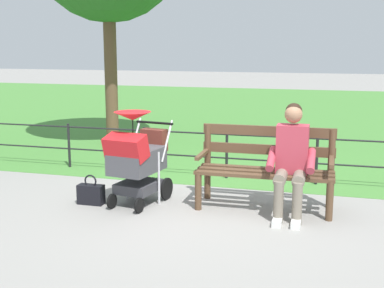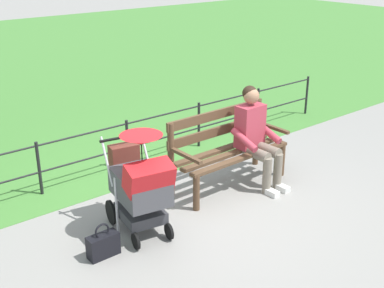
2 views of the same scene
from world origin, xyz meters
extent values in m
plane|color=gray|center=(0.00, 0.00, 0.00)|extent=(60.00, 60.00, 0.00)
cube|color=#478438|center=(0.00, -8.80, 0.00)|extent=(40.00, 16.00, 0.01)
cube|color=brown|center=(-0.72, -0.18, 0.45)|extent=(1.60, 0.12, 0.04)
cube|color=brown|center=(-0.73, 0.00, 0.45)|extent=(1.60, 0.12, 0.04)
cube|color=brown|center=(-0.73, 0.18, 0.45)|extent=(1.60, 0.12, 0.04)
cube|color=brown|center=(-0.72, -0.28, 0.67)|extent=(1.60, 0.06, 0.12)
cube|color=brown|center=(-0.72, -0.28, 0.90)|extent=(1.60, 0.06, 0.12)
cylinder|color=brown|center=(-1.48, 0.19, 0.23)|extent=(0.08, 0.08, 0.45)
cylinder|color=brown|center=(-1.47, -0.29, 0.47)|extent=(0.08, 0.08, 0.95)
cube|color=brown|center=(-1.48, -0.01, 0.63)|extent=(0.06, 0.56, 0.04)
cylinder|color=brown|center=(0.02, 0.21, 0.23)|extent=(0.08, 0.08, 0.45)
cylinder|color=brown|center=(0.03, -0.27, 0.47)|extent=(0.08, 0.08, 0.95)
cube|color=brown|center=(0.02, 0.01, 0.63)|extent=(0.06, 0.56, 0.04)
cylinder|color=slate|center=(-1.14, 0.22, 0.47)|extent=(0.15, 0.40, 0.14)
cylinder|color=slate|center=(-0.94, 0.22, 0.47)|extent=(0.15, 0.40, 0.14)
cylinder|color=slate|center=(-1.14, 0.42, 0.24)|extent=(0.11, 0.11, 0.47)
cylinder|color=slate|center=(-0.94, 0.42, 0.24)|extent=(0.11, 0.11, 0.47)
cube|color=silver|center=(-1.14, 0.50, 0.04)|extent=(0.10, 0.22, 0.07)
cube|color=silver|center=(-0.94, 0.50, 0.04)|extent=(0.10, 0.22, 0.07)
cube|color=#B23847|center=(-1.04, 0.00, 0.75)|extent=(0.36, 0.23, 0.56)
cylinder|color=#B23847|center=(-1.26, 0.12, 0.65)|extent=(0.10, 0.43, 0.23)
cylinder|color=#B23847|center=(-0.82, 0.12, 0.65)|extent=(0.10, 0.43, 0.23)
sphere|color=#A37556|center=(-1.04, 0.00, 1.15)|extent=(0.20, 0.20, 0.20)
sphere|color=black|center=(-1.04, -0.03, 1.18)|extent=(0.19, 0.19, 0.19)
cylinder|color=black|center=(0.51, -0.07, 0.14)|extent=(0.08, 0.28, 0.28)
cylinder|color=black|center=(0.96, -0.15, 0.14)|extent=(0.08, 0.28, 0.28)
cylinder|color=black|center=(0.65, 0.52, 0.09)|extent=(0.06, 0.18, 0.18)
cylinder|color=black|center=(1.02, 0.45, 0.09)|extent=(0.06, 0.18, 0.18)
cube|color=#38383D|center=(0.78, 0.19, 0.22)|extent=(0.50, 0.58, 0.12)
cylinder|color=silver|center=(0.54, 0.13, 0.33)|extent=(0.03, 0.03, 0.65)
cylinder|color=silver|center=(0.99, 0.05, 0.33)|extent=(0.03, 0.03, 0.65)
cube|color=#47474C|center=(0.79, 0.21, 0.55)|extent=(0.57, 0.75, 0.28)
cube|color=red|center=(0.83, 0.45, 0.75)|extent=(0.52, 0.38, 0.33)
cylinder|color=black|center=(0.71, -0.22, 0.95)|extent=(0.52, 0.12, 0.03)
cylinder|color=silver|center=(0.50, -0.09, 0.75)|extent=(0.08, 0.30, 0.49)
cylinder|color=silver|center=(0.96, -0.16, 0.75)|extent=(0.08, 0.30, 0.49)
cone|color=red|center=(0.80, 0.29, 1.10)|extent=(0.51, 0.51, 0.10)
cylinder|color=black|center=(0.80, 0.29, 0.92)|extent=(0.01, 0.01, 0.30)
cube|color=brown|center=(0.72, -0.20, 0.73)|extent=(0.34, 0.21, 0.28)
cube|color=black|center=(1.34, 0.36, 0.12)|extent=(0.32, 0.14, 0.24)
torus|color=black|center=(1.34, 0.36, 0.29)|extent=(0.16, 0.02, 0.16)
cylinder|color=black|center=(-1.27, -1.31, 0.35)|extent=(0.04, 0.04, 0.70)
cylinder|color=black|center=(0.00, -1.31, 0.35)|extent=(0.04, 0.04, 0.70)
cylinder|color=black|center=(1.27, -1.31, 0.35)|extent=(0.04, 0.04, 0.70)
cylinder|color=black|center=(2.55, -1.31, 0.35)|extent=(0.04, 0.04, 0.70)
cylinder|color=black|center=(0.00, -1.31, 0.65)|extent=(7.64, 0.02, 0.02)
cylinder|color=black|center=(0.00, -1.31, 0.30)|extent=(7.64, 0.02, 0.02)
cylinder|color=brown|center=(2.68, -3.25, 1.37)|extent=(0.24, 0.24, 2.74)
camera|label=1|loc=(-1.49, 5.87, 1.93)|focal=48.26mm
camera|label=2|loc=(3.34, 4.24, 2.92)|focal=47.07mm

